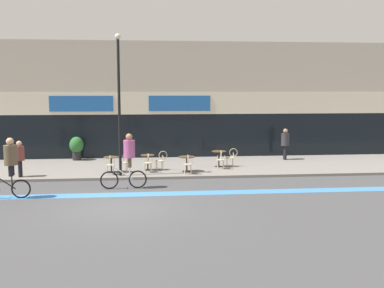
% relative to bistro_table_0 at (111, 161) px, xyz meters
% --- Properties ---
extents(ground_plane, '(120.00, 120.00, 0.00)m').
position_rel_bistro_table_0_xyz_m(ground_plane, '(0.78, -5.77, -0.63)').
color(ground_plane, '#424244').
extents(sidewalk_slab, '(40.00, 5.50, 0.12)m').
position_rel_bistro_table_0_xyz_m(sidewalk_slab, '(0.78, 1.48, -0.57)').
color(sidewalk_slab, slate).
rests_on(sidewalk_slab, ground).
extents(storefront_facade, '(40.00, 4.06, 6.49)m').
position_rel_bistro_table_0_xyz_m(storefront_facade, '(0.78, 6.20, 2.60)').
color(storefront_facade, '#B2A899').
rests_on(storefront_facade, ground).
extents(bike_lane_stripe, '(36.00, 0.70, 0.01)m').
position_rel_bistro_table_0_xyz_m(bike_lane_stripe, '(0.78, -3.94, -0.63)').
color(bike_lane_stripe, '#3D7AB7').
rests_on(bike_lane_stripe, ground).
extents(bistro_table_0, '(0.70, 0.70, 0.72)m').
position_rel_bistro_table_0_xyz_m(bistro_table_0, '(0.00, 0.00, 0.00)').
color(bistro_table_0, black).
rests_on(bistro_table_0, sidewalk_slab).
extents(bistro_table_1, '(0.65, 0.65, 0.73)m').
position_rel_bistro_table_0_xyz_m(bistro_table_1, '(1.66, 0.39, 0.00)').
color(bistro_table_1, black).
rests_on(bistro_table_1, sidewalk_slab).
extents(bistro_table_2, '(0.77, 0.77, 0.70)m').
position_rel_bistro_table_0_xyz_m(bistro_table_2, '(3.46, -0.16, -0.01)').
color(bistro_table_2, black).
rests_on(bistro_table_2, sidewalk_slab).
extents(bistro_table_3, '(0.70, 0.70, 0.78)m').
position_rel_bistro_table_0_xyz_m(bistro_table_3, '(5.13, 0.97, 0.04)').
color(bistro_table_3, black).
rests_on(bistro_table_3, sidewalk_slab).
extents(cafe_chair_0_near, '(0.42, 0.59, 0.90)m').
position_rel_bistro_table_0_xyz_m(cafe_chair_0_near, '(0.00, -0.63, 0.00)').
color(cafe_chair_0_near, beige).
rests_on(cafe_chair_0_near, sidewalk_slab).
extents(cafe_chair_0_side, '(0.59, 0.44, 0.90)m').
position_rel_bistro_table_0_xyz_m(cafe_chair_0_side, '(0.63, -0.01, 0.00)').
color(cafe_chair_0_side, beige).
rests_on(cafe_chair_0_side, sidewalk_slab).
extents(cafe_chair_1_near, '(0.45, 0.60, 0.90)m').
position_rel_bistro_table_0_xyz_m(cafe_chair_1_near, '(1.67, -0.24, 0.00)').
color(cafe_chair_1_near, beige).
rests_on(cafe_chair_1_near, sidewalk_slab).
extents(cafe_chair_1_side, '(0.60, 0.45, 0.90)m').
position_rel_bistro_table_0_xyz_m(cafe_chair_1_side, '(2.29, 0.40, 0.00)').
color(cafe_chair_1_side, beige).
rests_on(cafe_chair_1_side, sidewalk_slab).
extents(cafe_chair_2_near, '(0.42, 0.58, 0.90)m').
position_rel_bistro_table_0_xyz_m(cafe_chair_2_near, '(3.45, -0.79, 0.00)').
color(cafe_chair_2_near, beige).
rests_on(cafe_chair_2_near, sidewalk_slab).
extents(cafe_chair_3_near, '(0.42, 0.59, 0.90)m').
position_rel_bistro_table_0_xyz_m(cafe_chair_3_near, '(5.13, 0.35, 0.00)').
color(cafe_chair_3_near, beige).
rests_on(cafe_chair_3_near, sidewalk_slab).
extents(cafe_chair_3_side, '(0.60, 0.44, 0.90)m').
position_rel_bistro_table_0_xyz_m(cafe_chair_3_side, '(5.76, 0.96, 0.00)').
color(cafe_chair_3_side, beige).
rests_on(cafe_chair_3_side, sidewalk_slab).
extents(planter_pot, '(0.74, 0.74, 1.25)m').
position_rel_bistro_table_0_xyz_m(planter_pot, '(-2.13, 3.73, 0.20)').
color(planter_pot, '#232326').
rests_on(planter_pot, sidewalk_slab).
extents(lamp_post, '(0.26, 0.26, 6.15)m').
position_rel_bistro_table_0_xyz_m(lamp_post, '(0.46, -0.81, 2.98)').
color(lamp_post, black).
rests_on(lamp_post, sidewalk_slab).
extents(cyclist_0, '(1.78, 0.49, 2.21)m').
position_rel_bistro_table_0_xyz_m(cyclist_0, '(-3.25, -4.13, 0.67)').
color(cyclist_0, black).
rests_on(cyclist_0, ground).
extents(cyclist_1, '(1.83, 0.51, 2.19)m').
position_rel_bistro_table_0_xyz_m(cyclist_1, '(0.89, -2.90, 0.63)').
color(cyclist_1, black).
rests_on(cyclist_1, ground).
extents(pedestrian_near_end, '(0.46, 0.46, 1.67)m').
position_rel_bistro_table_0_xyz_m(pedestrian_near_end, '(9.02, 2.81, 0.48)').
color(pedestrian_near_end, black).
rests_on(pedestrian_near_end, sidewalk_slab).
extents(pedestrian_far_end, '(0.42, 0.42, 1.58)m').
position_rel_bistro_table_0_xyz_m(pedestrian_far_end, '(-3.86, -0.67, 0.42)').
color(pedestrian_far_end, black).
rests_on(pedestrian_far_end, sidewalk_slab).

